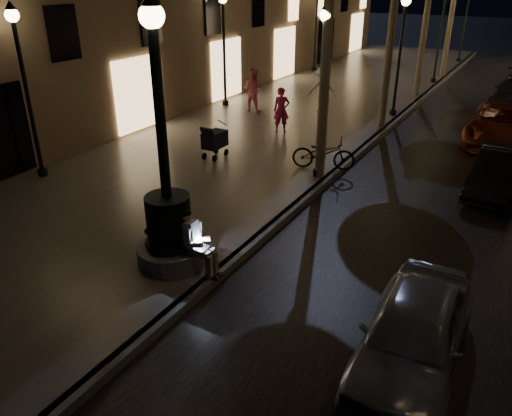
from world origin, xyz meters
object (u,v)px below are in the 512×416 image
Objects in this scene: lamp_left_c at (316,18)px; pedestrian_red at (281,110)px; car_front at (413,333)px; pedestrian_white at (322,89)px; car_second at (501,172)px; fountain_lamppost at (169,219)px; lamp_left_a at (23,71)px; seated_man_laptop at (194,239)px; car_third at (503,125)px; lamp_curb_c at (442,23)px; lamp_left_b at (224,34)px; lamp_curb_b at (401,40)px; lamp_curb_a at (323,71)px; pedestrian_pink at (253,90)px; stroller at (215,140)px; bicycle at (323,153)px; lamp_curb_d at (467,13)px.

pedestrian_red is at bearing -71.79° from lamp_left_c.
car_front is 15.23m from pedestrian_white.
car_second is at bearing 85.23° from car_front.
fountain_lamppost is 7.00m from lamp_left_a.
car_third is (4.39, 12.74, -0.23)m from seated_man_laptop.
lamp_curb_c is 1.00× the size of lamp_left_b.
pedestrian_white reaches higher than seated_man_laptop.
lamp_curb_b reaches higher than seated_man_laptop.
car_front is (11.40, -22.36, -2.61)m from lamp_left_c.
lamp_curb_a is 2.66× the size of pedestrian_pink.
stroller is 3.52m from bicycle.
fountain_lamppost is at bearing 156.85° from bicycle.
seated_man_laptop reaches higher than car_third.
bicycle is (7.00, 4.62, -2.54)m from lamp_left_a.
lamp_curb_b is 5.87m from pedestrian_red.
lamp_left_b is (-6.40, 12.00, 2.02)m from fountain_lamppost.
car_third is (4.30, 6.74, -2.57)m from lamp_curb_a.
stroller is 10.45m from car_third.
lamp_left_a is at bearing -90.00° from lamp_left_c.
lamp_curb_d is at bearing 75.77° from lamp_left_a.
lamp_left_a reaches higher than pedestrian_white.
seated_man_laptop is 9.21m from car_second.
pedestrian_pink is (-9.78, 12.03, 0.48)m from car_front.
car_third is at bearing -65.09° from lamp_curb_c.
car_front is at bearing -4.14° from fountain_lamppost.
car_third reaches higher than bicycle.
lamp_left_c is 1.00× the size of car_third.
car_front is at bearing -37.29° from stroller.
lamp_curb_a reaches higher than car_second.
car_third is at bearing 42.54° from stroller.
lamp_curb_b is (0.09, 14.00, 2.33)m from seated_man_laptop.
car_second is (4.83, 7.83, -0.29)m from seated_man_laptop.
lamp_left_b is at bearing -125.37° from lamp_curb_c.
lamp_curb_a is 3.96× the size of stroller.
lamp_left_a is at bearing -109.54° from lamp_curb_c.
lamp_curb_b is at bearing 59.39° from lamp_left_a.
pedestrian_white is (4.22, 11.05, -2.09)m from lamp_left_a.
lamp_curb_a is 2.90× the size of pedestrian_red.
lamp_curb_d is 2.66× the size of pedestrian_pink.
car_front is (5.00, -0.36, -0.59)m from fountain_lamppost.
bicycle is at bearing 99.17° from lamp_curb_a.
lamp_left_a is 10.00m from lamp_left_b.
car_front is (4.30, -14.36, -2.61)m from lamp_curb_b.
car_second is at bearing 55.19° from fountain_lamppost.
fountain_lamppost is 12.61m from pedestrian_pink.
lamp_curb_b and lamp_curb_d have the same top height.
pedestrian_pink is 0.96× the size of pedestrian_white.
lamp_curb_c is at bearing 41.32° from pedestrian_red.
lamp_curb_c reaches higher than pedestrian_red.
pedestrian_pink is (-2.51, 2.23, 0.08)m from pedestrian_red.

